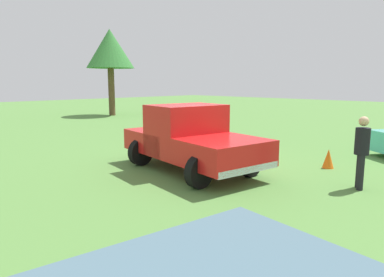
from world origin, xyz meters
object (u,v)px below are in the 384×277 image
Objects in this scene: tree_far_center at (110,49)px; traffic_cone at (328,159)px; pickup_truck at (190,137)px; person_bystander at (362,149)px.

traffic_cone is at bearing -103.47° from tree_far_center.
pickup_truck is 8.46× the size of traffic_cone.
pickup_truck is at bearing 137.73° from traffic_cone.
pickup_truck is at bearing -115.07° from tree_far_center.
tree_far_center reaches higher than pickup_truck.
pickup_truck is 4.29m from person_bystander.
person_bystander is 2.07m from traffic_cone.
tree_far_center is 19.32m from traffic_cone.
traffic_cone is (2.93, -2.66, -0.66)m from pickup_truck.
tree_far_center is at bearing 134.95° from person_bystander.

